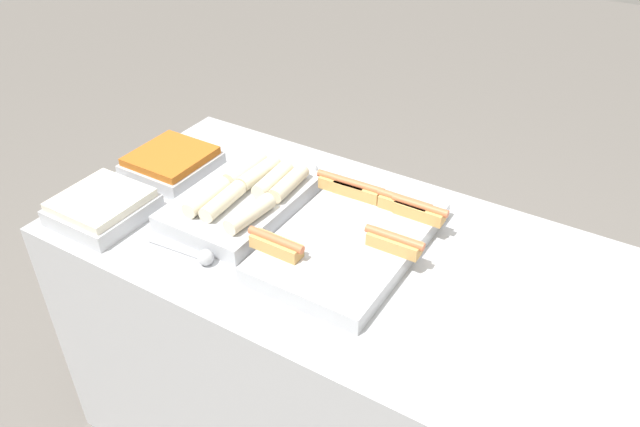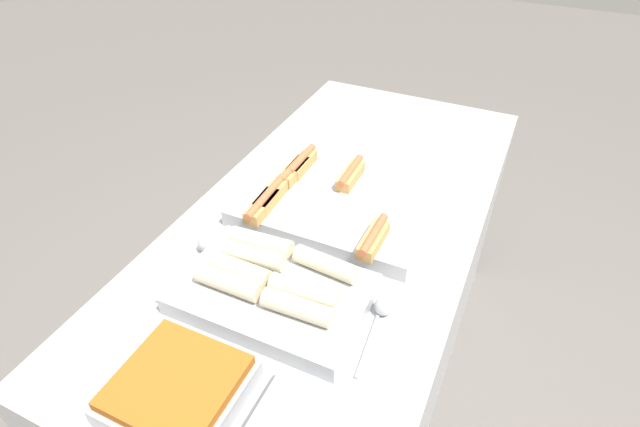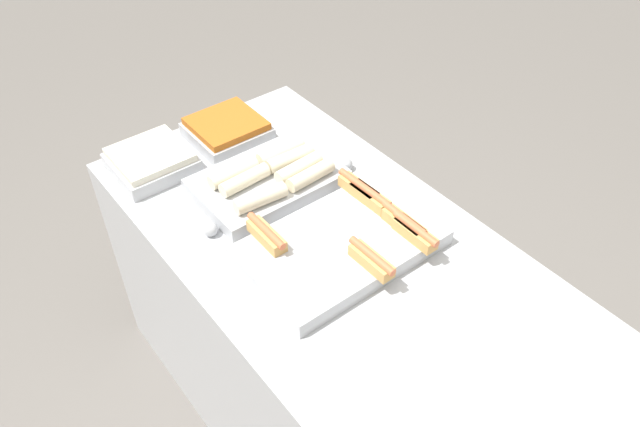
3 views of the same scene
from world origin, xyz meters
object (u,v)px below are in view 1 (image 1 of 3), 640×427
tray_side_back (172,163)px  serving_spoon_far (306,170)px  tray_side_front (102,207)px  tray_wraps (244,197)px  tray_hotdogs (353,236)px  serving_spoon_near (200,256)px

tray_side_back → serving_spoon_far: bearing=29.6°
serving_spoon_far → tray_side_front: bearing=-126.7°
tray_wraps → tray_side_back: size_ratio=1.82×
tray_hotdogs → tray_side_front: size_ratio=2.22×
tray_wraps → tray_side_back: bearing=173.0°
tray_side_back → serving_spoon_near: size_ratio=1.13×
serving_spoon_near → serving_spoon_far: (0.00, 0.51, -0.00)m
tray_side_front → serving_spoon_near: (0.37, -0.01, -0.02)m
serving_spoon_near → tray_hotdogs: bearing=41.1°
tray_hotdogs → tray_side_front: 0.73m
tray_hotdogs → serving_spoon_near: size_ratio=2.52×
tray_hotdogs → tray_side_back: tray_hotdogs is taller
tray_side_back → serving_spoon_near: tray_side_back is taller
tray_side_back → tray_hotdogs: bearing=-2.5°
tray_side_front → serving_spoon_far: 0.63m
serving_spoon_near → tray_side_back: bearing=141.1°
tray_side_front → tray_side_back: (0.00, 0.29, 0.00)m
tray_hotdogs → tray_wraps: tray_hotdogs is taller
tray_hotdogs → tray_wraps: size_ratio=1.22×
tray_side_front → tray_wraps: bearing=38.2°
tray_side_front → tray_side_back: same height
serving_spoon_near → tray_wraps: bearing=101.3°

